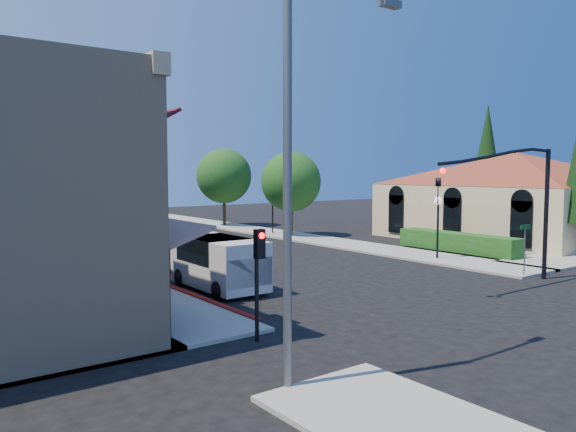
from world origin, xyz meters
TOP-DOWN VIEW (x-y plane):
  - ground at (0.00, 0.00)m, footprint 120.00×120.00m
  - sidewalk_left at (-8.75, 27.00)m, footprint 3.50×50.00m
  - sidewalk_right at (8.75, 27.00)m, footprint 3.50×50.00m
  - curb_red_strip at (-6.90, 8.00)m, footprint 0.25×10.00m
  - mission_building at (21.99, 11.50)m, footprint 30.12×30.12m
  - hedge at (11.70, 9.00)m, footprint 1.40×8.00m
  - conifer_far at (28.00, 18.00)m, footprint 3.20×3.20m
  - street_tree_a at (8.80, 22.00)m, footprint 4.56×4.56m
  - street_tree_b at (8.80, 32.00)m, footprint 4.94×4.94m
  - signal_mast_arm at (5.86, 1.50)m, footprint 8.01×0.39m
  - secondary_signal at (-8.00, 1.41)m, footprint 0.28×0.42m
  - cobra_streetlight at (-9.15, -2.00)m, footprint 3.60×0.25m
  - street_name_sign at (7.50, 2.20)m, footprint 0.80×0.06m
  - lamppost_left_near at (-8.50, 8.00)m, footprint 0.44×0.44m
  - lamppost_left_far at (-8.50, 22.00)m, footprint 0.44×0.44m
  - lamppost_right_near at (8.50, 8.00)m, footprint 0.44×0.44m
  - lamppost_right_far at (8.50, 24.00)m, footprint 0.44×0.44m
  - white_van at (-5.26, 8.45)m, footprint 2.22×4.95m
  - parked_car_a at (-4.80, 11.81)m, footprint 2.08×4.19m
  - parked_car_b at (-6.19, 17.97)m, footprint 1.44×3.39m
  - parked_car_c at (-6.20, 20.00)m, footprint 1.82×4.33m
  - parked_car_d at (-4.80, 26.00)m, footprint 1.89×3.94m

SIDE VIEW (x-z plane):
  - ground at x=0.00m, z-range 0.00..0.00m
  - curb_red_strip at x=-6.90m, z-range -0.03..0.03m
  - hedge at x=11.70m, z-range -0.55..0.55m
  - sidewalk_left at x=-8.75m, z-range 0.00..0.12m
  - sidewalk_right at x=8.75m, z-range 0.00..0.12m
  - parked_car_d at x=-4.80m, z-range 0.00..1.08m
  - parked_car_b at x=-6.19m, z-range 0.00..1.09m
  - parked_car_c at x=-6.20m, z-range 0.00..1.25m
  - parked_car_a at x=-4.80m, z-range 0.00..1.37m
  - white_van at x=-5.26m, z-range 0.17..2.36m
  - street_name_sign at x=7.50m, z-range 0.45..2.95m
  - secondary_signal at x=-8.00m, z-range 0.66..3.98m
  - lamppost_left_near at x=-8.50m, z-range 0.95..4.52m
  - lamppost_left_far at x=-8.50m, z-range 0.95..4.52m
  - lamppost_right_near at x=8.50m, z-range 0.95..4.52m
  - lamppost_right_far at x=8.50m, z-range 0.95..4.52m
  - mission_building at x=21.99m, z-range 0.55..6.95m
  - signal_mast_arm at x=5.86m, z-range 1.09..7.09m
  - street_tree_a at x=8.80m, z-range 0.95..7.43m
  - street_tree_b at x=8.80m, z-range 1.03..8.05m
  - cobra_streetlight at x=-9.15m, z-range 0.61..9.92m
  - conifer_far at x=28.00m, z-range 0.86..11.86m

